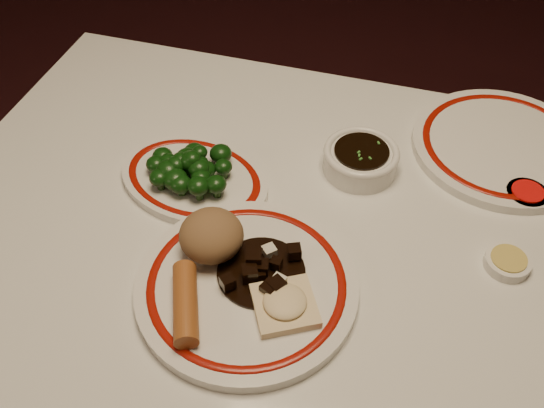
{
  "coord_description": "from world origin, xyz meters",
  "views": [
    {
      "loc": [
        0.1,
        -0.53,
        1.43
      ],
      "look_at": [
        -0.07,
        0.04,
        0.8
      ],
      "focal_mm": 40.0,
      "sensor_mm": 36.0,
      "label": 1
    }
  ],
  "objects_px": {
    "dining_table": "(306,294)",
    "stirfry_heap": "(263,272)",
    "spring_roll": "(185,303)",
    "fried_wonton": "(285,304)",
    "broccoli_pile": "(188,167)",
    "soy_bowl": "(360,160)",
    "rice_mound": "(211,235)",
    "main_plate": "(247,286)",
    "broccoli_plate": "(194,179)"
  },
  "relations": [
    {
      "from": "broccoli_plate",
      "to": "soy_bowl",
      "type": "height_order",
      "value": "soy_bowl"
    },
    {
      "from": "spring_roll",
      "to": "stirfry_heap",
      "type": "height_order",
      "value": "same"
    },
    {
      "from": "stirfry_heap",
      "to": "broccoli_plate",
      "type": "xyz_separation_m",
      "value": [
        -0.16,
        0.16,
        -0.02
      ]
    },
    {
      "from": "rice_mound",
      "to": "main_plate",
      "type": "bearing_deg",
      "value": -32.18
    },
    {
      "from": "spring_roll",
      "to": "broccoli_plate",
      "type": "height_order",
      "value": "spring_roll"
    },
    {
      "from": "spring_roll",
      "to": "main_plate",
      "type": "bearing_deg",
      "value": 22.96
    },
    {
      "from": "stirfry_heap",
      "to": "broccoli_pile",
      "type": "height_order",
      "value": "broccoli_pile"
    },
    {
      "from": "main_plate",
      "to": "rice_mound",
      "type": "xyz_separation_m",
      "value": [
        -0.06,
        0.04,
        0.04
      ]
    },
    {
      "from": "fried_wonton",
      "to": "broccoli_plate",
      "type": "relative_size",
      "value": 0.38
    },
    {
      "from": "spring_roll",
      "to": "soy_bowl",
      "type": "relative_size",
      "value": 0.98
    },
    {
      "from": "broccoli_pile",
      "to": "stirfry_heap",
      "type": "bearing_deg",
      "value": -41.97
    },
    {
      "from": "spring_roll",
      "to": "soy_bowl",
      "type": "bearing_deg",
      "value": 41.37
    },
    {
      "from": "fried_wonton",
      "to": "soy_bowl",
      "type": "bearing_deg",
      "value": 82.33
    },
    {
      "from": "stirfry_heap",
      "to": "broccoli_pile",
      "type": "relative_size",
      "value": 0.86
    },
    {
      "from": "rice_mound",
      "to": "stirfry_heap",
      "type": "height_order",
      "value": "rice_mound"
    },
    {
      "from": "main_plate",
      "to": "broccoli_plate",
      "type": "xyz_separation_m",
      "value": [
        -0.15,
        0.17,
        -0.0
      ]
    },
    {
      "from": "dining_table",
      "to": "stirfry_heap",
      "type": "relative_size",
      "value": 9.9
    },
    {
      "from": "dining_table",
      "to": "rice_mound",
      "type": "bearing_deg",
      "value": -162.96
    },
    {
      "from": "rice_mound",
      "to": "spring_roll",
      "type": "height_order",
      "value": "rice_mound"
    },
    {
      "from": "spring_roll",
      "to": "stirfry_heap",
      "type": "bearing_deg",
      "value": 22.49
    },
    {
      "from": "main_plate",
      "to": "soy_bowl",
      "type": "bearing_deg",
      "value": 70.13
    },
    {
      "from": "broccoli_plate",
      "to": "broccoli_pile",
      "type": "relative_size",
      "value": 2.0
    },
    {
      "from": "fried_wonton",
      "to": "broccoli_pile",
      "type": "bearing_deg",
      "value": 137.59
    },
    {
      "from": "main_plate",
      "to": "rice_mound",
      "type": "relative_size",
      "value": 3.82
    },
    {
      "from": "dining_table",
      "to": "spring_roll",
      "type": "height_order",
      "value": "spring_roll"
    },
    {
      "from": "spring_roll",
      "to": "fried_wonton",
      "type": "bearing_deg",
      "value": -5.49
    },
    {
      "from": "main_plate",
      "to": "fried_wonton",
      "type": "relative_size",
      "value": 3.19
    },
    {
      "from": "broccoli_pile",
      "to": "soy_bowl",
      "type": "relative_size",
      "value": 1.18
    },
    {
      "from": "main_plate",
      "to": "broccoli_plate",
      "type": "bearing_deg",
      "value": 129.93
    },
    {
      "from": "main_plate",
      "to": "stirfry_heap",
      "type": "distance_m",
      "value": 0.03
    },
    {
      "from": "dining_table",
      "to": "fried_wonton",
      "type": "relative_size",
      "value": 11.18
    },
    {
      "from": "rice_mound",
      "to": "soy_bowl",
      "type": "relative_size",
      "value": 0.75
    },
    {
      "from": "dining_table",
      "to": "main_plate",
      "type": "xyz_separation_m",
      "value": [
        -0.07,
        -0.08,
        0.1
      ]
    },
    {
      "from": "dining_table",
      "to": "soy_bowl",
      "type": "bearing_deg",
      "value": 80.1
    },
    {
      "from": "stirfry_heap",
      "to": "broccoli_pile",
      "type": "distance_m",
      "value": 0.23
    },
    {
      "from": "broccoli_pile",
      "to": "soy_bowl",
      "type": "bearing_deg",
      "value": 24.13
    },
    {
      "from": "rice_mound",
      "to": "stirfry_heap",
      "type": "distance_m",
      "value": 0.09
    },
    {
      "from": "dining_table",
      "to": "broccoli_plate",
      "type": "height_order",
      "value": "broccoli_plate"
    },
    {
      "from": "rice_mound",
      "to": "soy_bowl",
      "type": "xyz_separation_m",
      "value": [
        0.16,
        0.24,
        -0.03
      ]
    },
    {
      "from": "main_plate",
      "to": "spring_roll",
      "type": "height_order",
      "value": "spring_roll"
    },
    {
      "from": "broccoli_pile",
      "to": "main_plate",
      "type": "bearing_deg",
      "value": -48.14
    },
    {
      "from": "main_plate",
      "to": "dining_table",
      "type": "bearing_deg",
      "value": 50.06
    },
    {
      "from": "broccoli_plate",
      "to": "soy_bowl",
      "type": "relative_size",
      "value": 2.36
    },
    {
      "from": "main_plate",
      "to": "broccoli_pile",
      "type": "distance_m",
      "value": 0.23
    },
    {
      "from": "broccoli_plate",
      "to": "broccoli_pile",
      "type": "bearing_deg",
      "value": -128.56
    },
    {
      "from": "dining_table",
      "to": "spring_roll",
      "type": "xyz_separation_m",
      "value": [
        -0.13,
        -0.14,
        0.13
      ]
    },
    {
      "from": "dining_table",
      "to": "main_plate",
      "type": "bearing_deg",
      "value": -129.94
    },
    {
      "from": "dining_table",
      "to": "spring_roll",
      "type": "relative_size",
      "value": 10.28
    },
    {
      "from": "broccoli_pile",
      "to": "dining_table",
      "type": "bearing_deg",
      "value": -22.28
    },
    {
      "from": "broccoli_plate",
      "to": "soy_bowl",
      "type": "xyz_separation_m",
      "value": [
        0.25,
        0.11,
        0.01
      ]
    }
  ]
}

